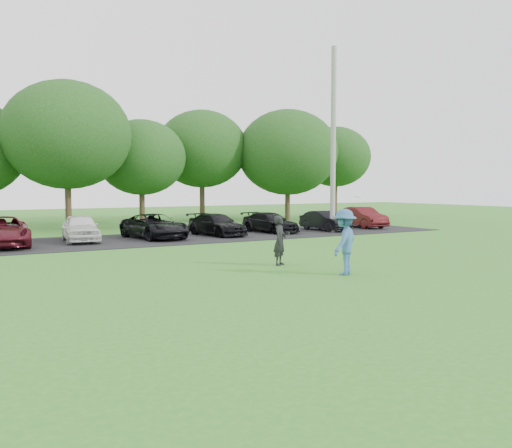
% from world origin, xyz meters
% --- Properties ---
extents(ground, '(100.00, 100.00, 0.00)m').
position_xyz_m(ground, '(0.00, 0.00, 0.00)').
color(ground, '#2D7220').
rests_on(ground, ground).
extents(parking_lot, '(32.00, 6.50, 0.03)m').
position_xyz_m(parking_lot, '(0.00, 13.00, 0.01)').
color(parking_lot, black).
rests_on(parking_lot, ground).
extents(utility_pole, '(0.28, 0.28, 9.95)m').
position_xyz_m(utility_pole, '(9.70, 11.63, 4.98)').
color(utility_pole, gray).
rests_on(utility_pole, ground).
extents(frisbee_player, '(1.42, 1.25, 2.31)m').
position_xyz_m(frisbee_player, '(0.92, 0.06, 0.95)').
color(frisbee_player, '#325D8E').
rests_on(frisbee_player, ground).
extents(camera_bystander, '(0.70, 0.67, 1.61)m').
position_xyz_m(camera_bystander, '(0.38, 2.62, 0.81)').
color(camera_bystander, black).
rests_on(camera_bystander, ground).
extents(parked_cars, '(28.59, 4.80, 1.25)m').
position_xyz_m(parked_cars, '(-1.35, 13.09, 0.61)').
color(parked_cars, white).
rests_on(parked_cars, parking_lot).
extents(tree_row, '(42.39, 9.85, 8.64)m').
position_xyz_m(tree_row, '(1.51, 22.76, 4.91)').
color(tree_row, '#38281C').
rests_on(tree_row, ground).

